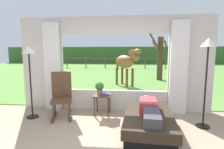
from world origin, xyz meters
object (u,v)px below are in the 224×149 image
Objects in this scene: side_table at (102,98)px; potted_plant at (100,87)px; recliner_sofa at (148,122)px; reclining_person at (149,108)px; pasture_tree at (160,57)px; floor_lamp_right at (208,56)px; horse at (126,62)px; rocking_chair at (62,95)px; floor_lamp_left at (29,60)px; book_stack at (105,94)px.

side_table is 1.63× the size of potted_plant.
side_table is (-1.07, 0.92, 0.21)m from recliner_sofa.
side_table is (-1.07, 0.97, -0.10)m from reclining_person.
pasture_tree is (1.34, 6.68, 0.80)m from reclining_person.
floor_lamp_right reaches higher than horse.
floor_lamp_right is at bearing -23.20° from rocking_chair.
recliner_sofa is 3.05m from floor_lamp_left.
floor_lamp_left is 0.65× the size of pasture_tree.
book_stack is 0.10× the size of floor_lamp_right.
potted_plant is at bearing 15.31° from floor_lamp_left.
floor_lamp_left reaches higher than book_stack.
rocking_chair is at bearing -171.01° from book_stack.
floor_lamp_right is at bearing 24.52° from reclining_person.
potted_plant is at bearing -113.78° from pasture_tree.
floor_lamp_right is (1.21, 0.45, 1.00)m from reclining_person.
potted_plant is at bearing -0.43° from rocking_chair.
pasture_tree is (3.39, 5.94, 0.77)m from rocking_chair.
pasture_tree is (2.32, 5.77, 0.77)m from book_stack.
side_table is 0.28× the size of floor_lamp_right.
pasture_tree is (0.14, 6.24, -0.20)m from floor_lamp_right.
recliner_sofa is at bearing 60.02° from horse.
potted_plant is at bearing 143.13° from side_table.
rocking_chair reaches higher than reclining_person.
horse is (0.42, 3.80, 0.61)m from book_stack.
pasture_tree is (2.49, 5.65, 0.62)m from potted_plant.
pasture_tree reaches higher than potted_plant.
reclining_person is (-0.00, -0.05, 0.30)m from recliner_sofa.
pasture_tree is at bearing 42.27° from rocking_chair.
side_table is at bearing 148.22° from book_stack.
recliner_sofa is at bearing -161.69° from floor_lamp_right.
floor_lamp_right is (2.35, -0.58, 0.82)m from potted_plant.
floor_lamp_right is (2.27, -0.52, 1.10)m from side_table.
rocking_chair is 0.64× the size of floor_lamp_left.
recliner_sofa is 2.19m from rocking_chair.
reclining_person is 4.49× the size of potted_plant.
recliner_sofa is 6.86m from pasture_tree.
potted_plant is (0.90, 0.29, 0.16)m from rocking_chair.
rocking_chair is 1.09m from book_stack.
rocking_chair is 0.96m from potted_plant.
floor_lamp_left is (-1.61, -0.44, 0.71)m from potted_plant.
horse is (0.59, 3.69, 0.45)m from potted_plant.
floor_lamp_left is 0.93× the size of floor_lamp_right.
floor_lamp_left is at bearing -169.67° from book_stack.
pasture_tree is at bearing 67.12° from side_table.
floor_lamp_left reaches higher than side_table.
pasture_tree reaches higher than book_stack.
pasture_tree is (1.34, 6.63, 1.10)m from recliner_sofa.
pasture_tree is (4.10, 6.09, -0.09)m from floor_lamp_left.
pasture_tree is at bearing -170.89° from horse.
potted_plant is 1.81m from floor_lamp_left.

